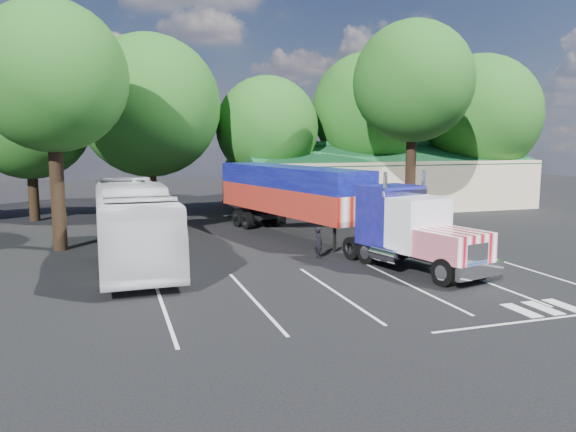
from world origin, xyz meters
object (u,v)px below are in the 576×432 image
object	(u,v)px
semi_truck	(316,199)
bicycle	(381,241)
tour_bus	(133,223)
woman	(319,242)
silver_sedan	(369,209)

from	to	relation	value
semi_truck	bicycle	world-z (taller)	semi_truck
semi_truck	tour_bus	size ratio (longest dim) A/B	1.54
semi_truck	woman	xyz separation A→B (m)	(-1.31, -3.88, -1.69)
woman	bicycle	size ratio (longest dim) A/B	0.87
semi_truck	silver_sedan	distance (m)	10.51
silver_sedan	semi_truck	bearing A→B (deg)	152.76
woman	bicycle	world-z (taller)	woman
tour_bus	bicycle	bearing A→B (deg)	-4.94
bicycle	semi_truck	bearing A→B (deg)	137.60
bicycle	silver_sedan	distance (m)	11.39
bicycle	tour_bus	xyz separation A→B (m)	(-12.50, 0.86, 1.41)
tour_bus	silver_sedan	size ratio (longest dim) A/B	3.21
semi_truck	silver_sedan	bearing A→B (deg)	33.15
tour_bus	semi_truck	bearing A→B (deg)	10.53
bicycle	woman	bearing A→B (deg)	-160.00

